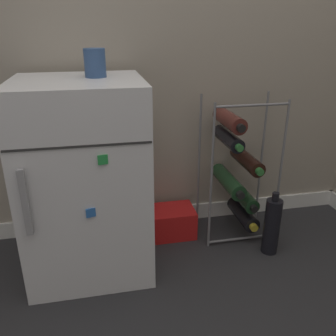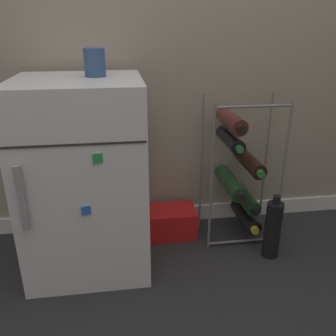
{
  "view_description": "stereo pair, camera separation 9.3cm",
  "coord_description": "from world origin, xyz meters",
  "views": [
    {
      "loc": [
        -0.45,
        -1.04,
        1.06
      ],
      "look_at": [
        -0.14,
        0.47,
        0.43
      ],
      "focal_mm": 38.0,
      "sensor_mm": 36.0,
      "label": 1
    },
    {
      "loc": [
        -0.36,
        -1.06,
        1.06
      ],
      "look_at": [
        -0.14,
        0.47,
        0.43
      ],
      "focal_mm": 38.0,
      "sensor_mm": 36.0,
      "label": 2
    }
  ],
  "objects": [
    {
      "name": "ground_plane",
      "position": [
        0.0,
        0.0,
        0.0
      ],
      "size": [
        14.0,
        14.0,
        0.0
      ],
      "primitive_type": "plane",
      "color": "#28282B"
    },
    {
      "name": "mini_fridge",
      "position": [
        -0.52,
        0.42,
        0.43
      ],
      "size": [
        0.52,
        0.52,
        0.86
      ],
      "color": "white",
      "rests_on": "ground_plane"
    },
    {
      "name": "wine_rack",
      "position": [
        0.23,
        0.53,
        0.36
      ],
      "size": [
        0.37,
        0.33,
        0.74
      ],
      "color": "slate",
      "rests_on": "ground_plane"
    },
    {
      "name": "soda_box",
      "position": [
        -0.11,
        0.57,
        0.08
      ],
      "size": [
        0.25,
        0.18,
        0.15
      ],
      "color": "red",
      "rests_on": "ground_plane"
    },
    {
      "name": "fridge_top_cup",
      "position": [
        -0.44,
        0.46,
        0.91
      ],
      "size": [
        0.09,
        0.09,
        0.11
      ],
      "color": "#335184",
      "rests_on": "mini_fridge"
    },
    {
      "name": "loose_bottle_floor",
      "position": [
        0.34,
        0.32,
        0.15
      ],
      "size": [
        0.08,
        0.08,
        0.32
      ],
      "color": "black",
      "rests_on": "ground_plane"
    }
  ]
}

